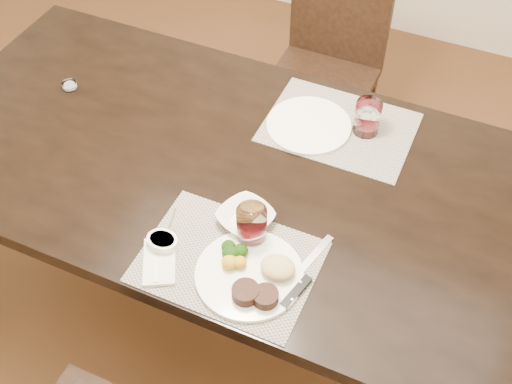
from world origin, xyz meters
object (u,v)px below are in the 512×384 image
at_px(steak_knife, 301,283).
at_px(cracker_bowl, 246,217).
at_px(wine_glass_near, 252,226).
at_px(dinner_plate, 253,275).
at_px(chair_far, 328,58).
at_px(far_plate, 309,125).

xyz_separation_m(steak_knife, cracker_bowl, (-0.21, 0.13, 0.01)).
bearing_deg(steak_knife, cracker_bowl, 162.89).
height_order(cracker_bowl, wine_glass_near, wine_glass_near).
xyz_separation_m(dinner_plate, steak_knife, (0.12, 0.03, -0.01)).
bearing_deg(dinner_plate, chair_far, 107.36).
bearing_deg(chair_far, wine_glass_near, -81.35).
height_order(dinner_plate, cracker_bowl, cracker_bowl).
bearing_deg(wine_glass_near, cracker_bowl, 131.08).
relative_size(chair_far, cracker_bowl, 4.82).
distance_m(steak_knife, wine_glass_near, 0.20).
bearing_deg(cracker_bowl, steak_knife, -31.04).
distance_m(cracker_bowl, wine_glass_near, 0.07).
height_order(chair_far, cracker_bowl, chair_far).
bearing_deg(steak_knife, wine_glass_near, 168.22).
relative_size(chair_far, dinner_plate, 3.20).
height_order(dinner_plate, steak_knife, dinner_plate).
relative_size(steak_knife, wine_glass_near, 2.34).
distance_m(cracker_bowl, far_plate, 0.43).
distance_m(dinner_plate, steak_knife, 0.12).
bearing_deg(far_plate, chair_far, 103.05).
height_order(steak_knife, wine_glass_near, wine_glass_near).
bearing_deg(dinner_plate, cracker_bowl, 127.73).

